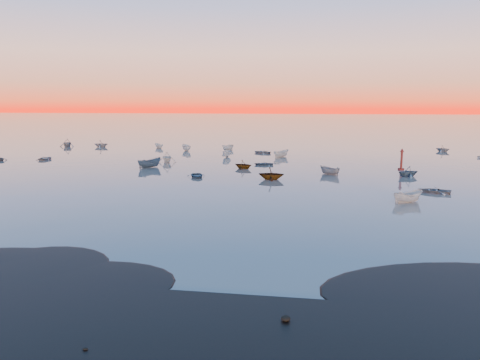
# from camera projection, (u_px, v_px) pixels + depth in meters

# --- Properties ---
(ground) EXTENTS (600.00, 600.00, 0.00)m
(ground) POSITION_uv_depth(u_px,v_px,m) (269.00, 142.00, 128.17)
(ground) COLOR #635A52
(ground) RESTS_ON ground
(mud_lobes) EXTENTS (140.00, 6.00, 0.07)m
(mud_lobes) POSITION_uv_depth(u_px,v_px,m) (118.00, 274.00, 29.79)
(mud_lobes) COLOR black
(mud_lobes) RESTS_ON ground
(moored_fleet) EXTENTS (124.00, 58.00, 1.20)m
(moored_fleet) POSITION_uv_depth(u_px,v_px,m) (244.00, 164.00, 82.39)
(moored_fleet) COLOR silver
(moored_fleet) RESTS_ON ground
(boat_near_left) EXTENTS (3.94, 2.66, 0.91)m
(boat_near_left) POSITION_uv_depth(u_px,v_px,m) (197.00, 177.00, 68.03)
(boat_near_left) COLOR #314A5F
(boat_near_left) RESTS_ON ground
(boat_near_center) EXTENTS (3.19, 4.05, 1.30)m
(boat_near_center) POSITION_uv_depth(u_px,v_px,m) (407.00, 202.00, 51.03)
(boat_near_center) COLOR silver
(boat_near_center) RESTS_ON ground
(channel_marker) EXTENTS (1.00, 1.00, 3.56)m
(channel_marker) POSITION_uv_depth(u_px,v_px,m) (401.00, 161.00, 75.39)
(channel_marker) COLOR #4E1410
(channel_marker) RESTS_ON ground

